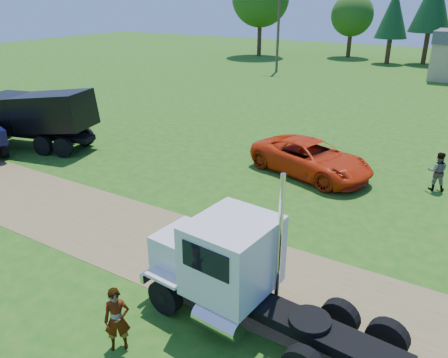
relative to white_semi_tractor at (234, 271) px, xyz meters
The scene contains 7 objects.
ground 3.13m from the white_semi_tractor, 140.02° to the left, with size 140.00×140.00×0.00m, color #1D5813.
dirt_track 3.13m from the white_semi_tractor, 140.02° to the left, with size 120.00×4.20×0.01m, color brown.
white_semi_tractor is the anchor object (origin of this frame).
black_dump_truck 17.48m from the white_semi_tractor, 158.96° to the left, with size 7.70×4.02×3.27m.
orange_pickup 10.60m from the white_semi_tractor, 100.61° to the left, with size 2.69×5.84×1.62m, color red.
spectator_a 3.02m from the white_semi_tractor, 126.36° to the right, with size 0.60×0.40×1.66m, color #999999.
spectator_b 12.04m from the white_semi_tractor, 74.07° to the left, with size 0.83×0.65×1.70m, color #999999.
Camera 1 is at (6.74, -9.77, 7.79)m, focal length 35.00 mm.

